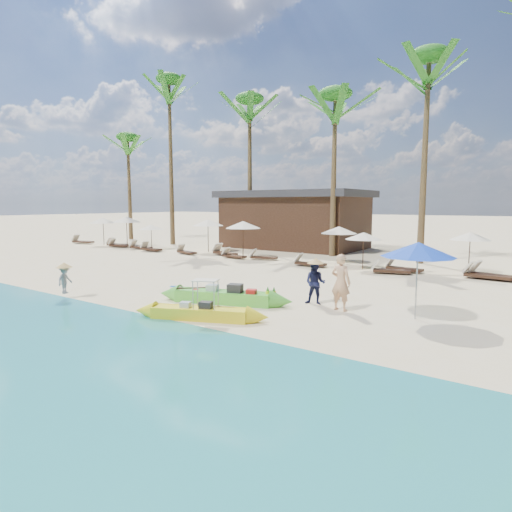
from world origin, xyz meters
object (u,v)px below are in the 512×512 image
Objects in this scene: blue_umbrella at (418,250)px; yellow_canoe at (200,313)px; green_canoe at (224,296)px; tourist at (341,282)px.

yellow_canoe is at bearing -144.64° from blue_umbrella.
blue_umbrella reaches higher than green_canoe.
blue_umbrella reaches higher than yellow_canoe.
tourist reaches higher than green_canoe.
yellow_canoe is at bearing 52.94° from tourist.
tourist is (3.65, 1.33, 0.67)m from green_canoe.
green_canoe is at bearing 24.25° from tourist.
green_canoe is 1.20× the size of yellow_canoe.
green_canoe is at bearing 87.46° from yellow_canoe.
green_canoe is 2.29× the size of blue_umbrella.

